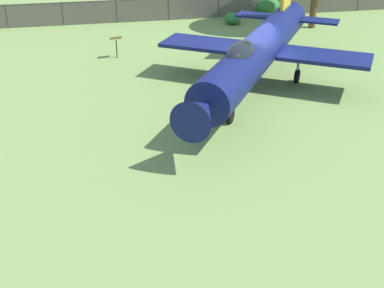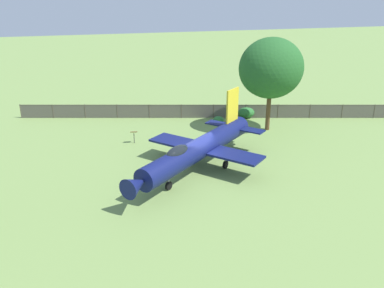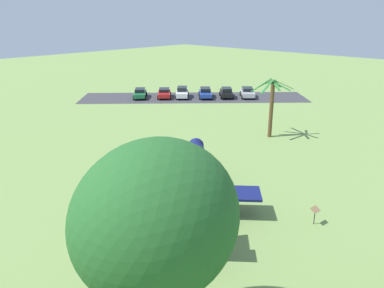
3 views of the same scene
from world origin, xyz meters
name	(u,v)px [view 1 (image 1 of 3)]	position (x,y,z in m)	size (l,w,h in m)	color
ground_plane	(257,88)	(0.00, 0.00, 0.00)	(200.00, 200.00, 0.00)	#75934C
display_jet	(257,51)	(0.27, 0.23, 1.74)	(12.57, 11.41, 5.17)	#111951
perimeter_fence	(219,6)	(-5.20, -12.00, 0.78)	(38.48, 11.16, 1.45)	#4C4238
shrub_near_fence	(267,6)	(-8.48, -11.16, 0.58)	(1.76, 1.54, 1.16)	#2D7033
shrub_by_tree	(232,18)	(-5.07, -10.11, 0.36)	(1.03, 1.15, 0.72)	#2D7033
info_plaque	(116,41)	(3.83, -6.93, 0.85)	(0.65, 0.47, 1.14)	#333333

